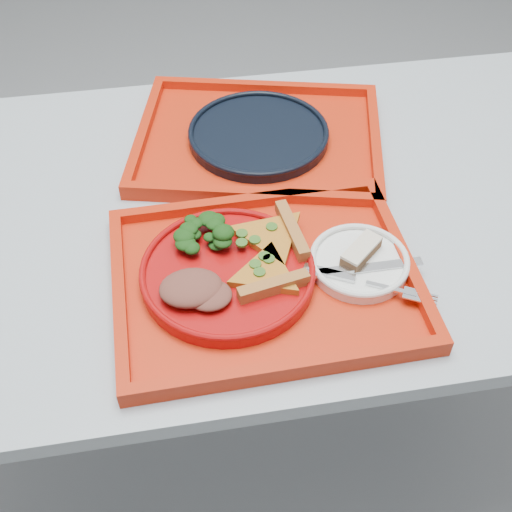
% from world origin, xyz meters
% --- Properties ---
extents(ground, '(10.00, 10.00, 0.00)m').
position_xyz_m(ground, '(0.00, 0.00, 0.00)').
color(ground, gray).
rests_on(ground, ground).
extents(table, '(1.60, 0.80, 0.75)m').
position_xyz_m(table, '(0.00, 0.00, 0.68)').
color(table, '#9AA6AD').
rests_on(table, ground).
extents(tray_main, '(0.46, 0.36, 0.01)m').
position_xyz_m(tray_main, '(0.01, -0.19, 0.76)').
color(tray_main, red).
rests_on(tray_main, table).
extents(tray_far, '(0.52, 0.45, 0.01)m').
position_xyz_m(tray_far, '(0.05, 0.16, 0.76)').
color(tray_far, red).
rests_on(tray_far, table).
extents(dinner_plate, '(0.26, 0.26, 0.02)m').
position_xyz_m(dinner_plate, '(-0.05, -0.18, 0.77)').
color(dinner_plate, '#A20A0A').
rests_on(dinner_plate, tray_main).
extents(side_plate, '(0.15, 0.15, 0.01)m').
position_xyz_m(side_plate, '(0.15, -0.19, 0.77)').
color(side_plate, white).
rests_on(side_plate, tray_main).
extents(navy_plate, '(0.26, 0.26, 0.02)m').
position_xyz_m(navy_plate, '(0.05, 0.16, 0.77)').
color(navy_plate, black).
rests_on(navy_plate, tray_far).
extents(pizza_slice_a, '(0.13, 0.14, 0.02)m').
position_xyz_m(pizza_slice_a, '(0.00, -0.20, 0.79)').
color(pizza_slice_a, gold).
rests_on(pizza_slice_a, dinner_plate).
extents(pizza_slice_b, '(0.15, 0.13, 0.02)m').
position_xyz_m(pizza_slice_b, '(0.03, -0.12, 0.79)').
color(pizza_slice_b, gold).
rests_on(pizza_slice_b, dinner_plate).
extents(salad_heap, '(0.08, 0.07, 0.04)m').
position_xyz_m(salad_heap, '(-0.07, -0.11, 0.80)').
color(salad_heap, black).
rests_on(salad_heap, dinner_plate).
extents(meat_portion, '(0.09, 0.07, 0.03)m').
position_xyz_m(meat_portion, '(-0.11, -0.21, 0.79)').
color(meat_portion, brown).
rests_on(meat_portion, dinner_plate).
extents(dessert_bar, '(0.07, 0.07, 0.02)m').
position_xyz_m(dessert_bar, '(0.15, -0.18, 0.79)').
color(dessert_bar, '#52331B').
rests_on(dessert_bar, side_plate).
extents(knife, '(0.19, 0.02, 0.01)m').
position_xyz_m(knife, '(0.15, -0.20, 0.78)').
color(knife, silver).
rests_on(knife, side_plate).
extents(fork, '(0.17, 0.11, 0.01)m').
position_xyz_m(fork, '(0.14, -0.23, 0.78)').
color(fork, silver).
rests_on(fork, side_plate).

